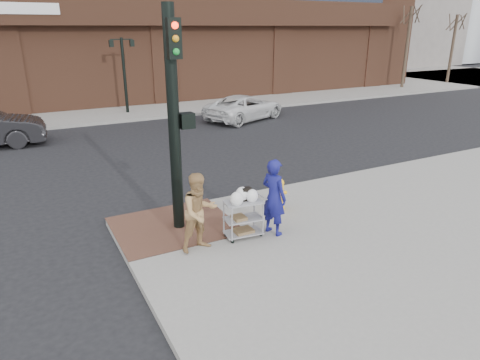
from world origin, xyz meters
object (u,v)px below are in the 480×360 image
woman_blue (274,197)px  fire_hydrant (280,194)px  traffic_signal_pole (175,116)px  minivan_white (245,107)px  pedestrian_tan (200,212)px  lamp_post (124,67)px  utility_cart (243,215)px

woman_blue → fire_hydrant: woman_blue is taller
traffic_signal_pole → woman_blue: 2.85m
minivan_white → fire_hydrant: bearing=134.6°
pedestrian_tan → minivan_white: 14.44m
lamp_post → fire_hydrant: bearing=-89.4°
lamp_post → fire_hydrant: (0.16, -15.48, -2.03)m
pedestrian_tan → minivan_white: size_ratio=0.36×
pedestrian_tan → fire_hydrant: bearing=12.1°
woman_blue → pedestrian_tan: 1.79m
pedestrian_tan → fire_hydrant: 2.84m
traffic_signal_pole → utility_cart: (1.09, -1.15, -2.15)m
utility_cart → fire_hydrant: bearing=30.3°
lamp_post → utility_cart: 16.55m
lamp_post → minivan_white: size_ratio=0.85×
traffic_signal_pole → utility_cart: traffic_signal_pole is taller
fire_hydrant → utility_cart: bearing=-149.7°
pedestrian_tan → utility_cart: size_ratio=1.47×
woman_blue → minivan_white: size_ratio=0.38×
lamp_post → woman_blue: lamp_post is taller
pedestrian_tan → utility_cart: bearing=-4.2°
lamp_post → woman_blue: size_ratio=2.24×
lamp_post → pedestrian_tan: (-2.47, -16.46, -1.61)m
minivan_white → woman_blue: bearing=133.2°
utility_cart → minivan_white: bearing=61.5°
woman_blue → pedestrian_tan: bearing=69.3°
traffic_signal_pole → pedestrian_tan: 2.20m
fire_hydrant → woman_blue: bearing=-128.7°
traffic_signal_pole → fire_hydrant: (2.64, -0.25, -2.24)m
traffic_signal_pole → lamp_post: bearing=80.8°
traffic_signal_pole → fire_hydrant: 3.47m
lamp_post → pedestrian_tan: 16.72m
minivan_white → utility_cart: size_ratio=4.05×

